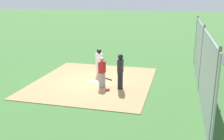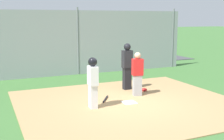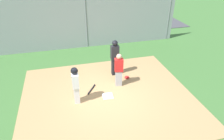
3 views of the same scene
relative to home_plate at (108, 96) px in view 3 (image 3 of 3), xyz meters
name	(u,v)px [view 3 (image 3 of 3)]	position (x,y,z in m)	size (l,w,h in m)	color
ground_plane	(108,97)	(0.00, 0.00, -0.04)	(140.00, 140.00, 0.00)	#3D6B33
dirt_infield	(108,96)	(0.00, 0.00, -0.03)	(7.20, 6.40, 0.03)	#A88456
home_plate	(108,96)	(0.00, 0.00, 0.00)	(0.44, 0.44, 0.02)	white
catcher	(119,70)	(-0.69, -0.72, 0.81)	(0.42, 0.33, 1.59)	#9E9EA3
umpire	(115,57)	(-0.78, -1.72, 0.96)	(0.39, 0.27, 1.83)	black
runner	(76,83)	(1.30, 0.04, 0.90)	(0.28, 0.39, 1.61)	silver
baseball_bat	(92,89)	(0.59, -0.65, 0.02)	(0.06, 0.06, 0.78)	black
catcher_mask	(127,77)	(-1.25, -1.17, 0.05)	(0.24, 0.20, 0.12)	red
backstop_fence	(86,23)	(0.00, -5.66, 1.56)	(12.00, 0.10, 3.35)	#93999E
parking_lot	(80,26)	(0.00, -10.25, -0.02)	(18.00, 5.20, 0.04)	#424247
parked_car_red	(74,21)	(0.51, -9.66, 0.57)	(4.42, 2.41, 1.28)	maroon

